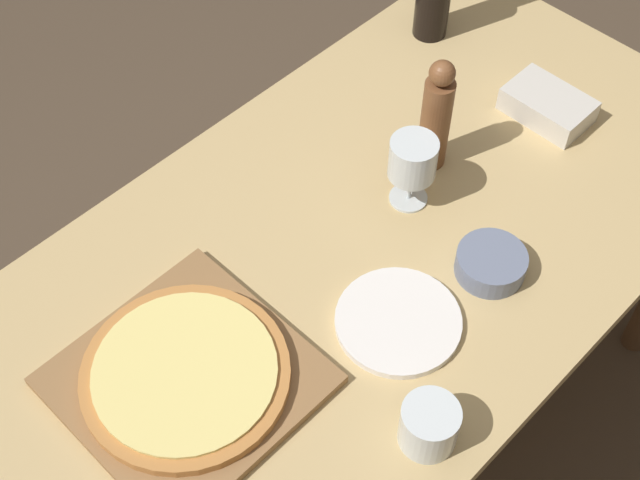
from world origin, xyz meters
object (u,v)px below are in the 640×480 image
pizza (185,374)px  small_bowl (491,263)px  wine_glass (413,161)px  pepper_mill (436,117)px

pizza → small_bowl: size_ratio=2.70×
wine_glass → small_bowl: bearing=-7.0°
pizza → small_bowl: (0.20, 0.50, -0.01)m
pepper_mill → wine_glass: 0.11m
pizza → small_bowl: same height
pizza → pepper_mill: pepper_mill is taller
pepper_mill → wine_glass: size_ratio=1.65×
wine_glass → small_bowl: (0.20, -0.02, -0.08)m
pepper_mill → wine_glass: pepper_mill is taller
wine_glass → pizza: bearing=-89.9°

